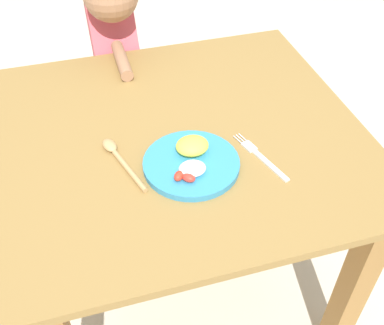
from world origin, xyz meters
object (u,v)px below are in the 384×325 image
object	(u,v)px
fork	(261,157)
person	(117,69)
spoon	(118,157)
plate	(191,161)

from	to	relation	value
fork	person	xyz separation A→B (m)	(-0.27, 0.74, -0.12)
spoon	plate	bearing A→B (deg)	-131.22
plate	person	bearing A→B (deg)	96.94
plate	fork	xyz separation A→B (m)	(0.19, -0.02, -0.01)
spoon	fork	bearing A→B (deg)	-122.75
plate	fork	world-z (taller)	plate
fork	person	world-z (taller)	person
plate	spoon	bearing A→B (deg)	156.02
spoon	person	bearing A→B (deg)	-25.25
fork	spoon	size ratio (longest dim) A/B	0.95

